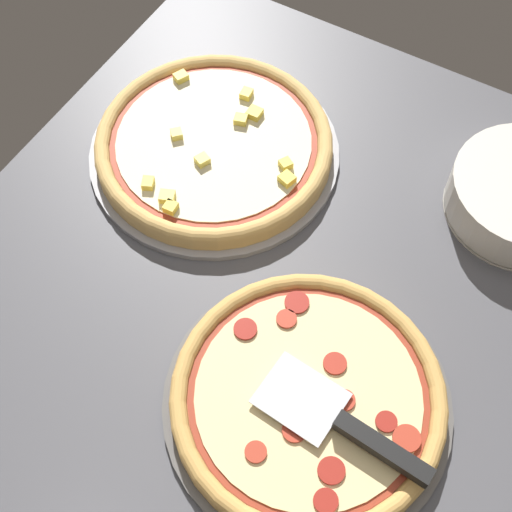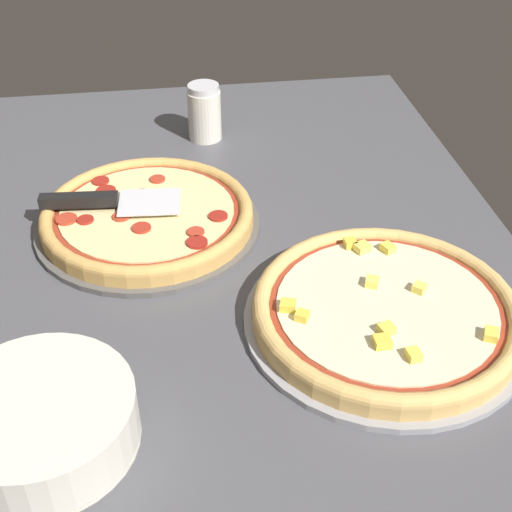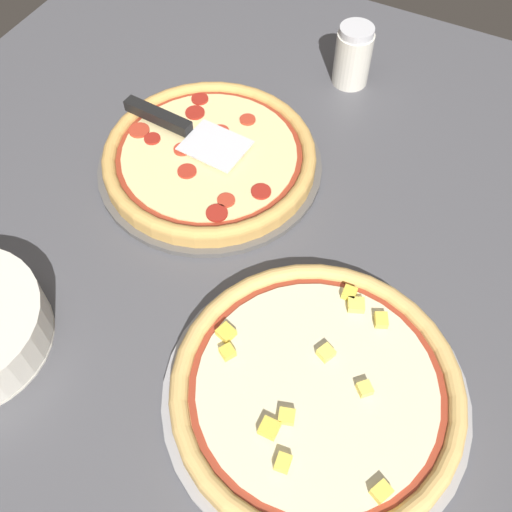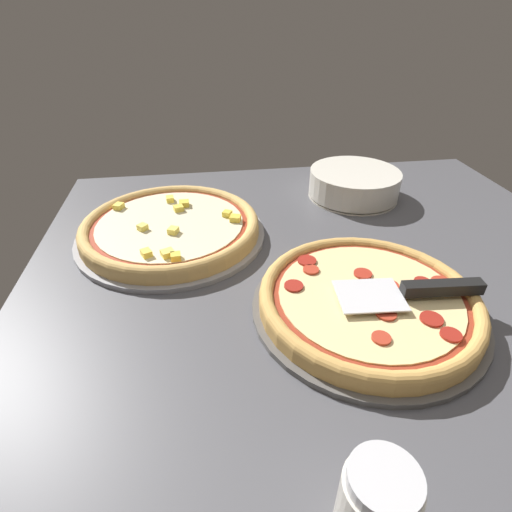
{
  "view_description": "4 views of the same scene",
  "coord_description": "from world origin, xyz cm",
  "px_view_note": "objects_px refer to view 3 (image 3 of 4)",
  "views": [
    {
      "loc": [
        -34.39,
        -12.19,
        90.86
      ],
      "look_at": [
        10.98,
        14.3,
        3.0
      ],
      "focal_mm": 50.0,
      "sensor_mm": 36.0,
      "label": 1
    },
    {
      "loc": [
        98.69,
        1.5,
        68.58
      ],
      "look_at": [
        10.98,
        14.3,
        3.0
      ],
      "focal_mm": 50.0,
      "sensor_mm": 36.0,
      "label": 2
    },
    {
      "loc": [
        55.71,
        37.35,
        75.64
      ],
      "look_at": [
        10.98,
        14.3,
        3.0
      ],
      "focal_mm": 42.0,
      "sensor_mm": 36.0,
      "label": 3
    },
    {
      "loc": [
        -51.29,
        23.39,
        44.26
      ],
      "look_at": [
        10.98,
        14.3,
        3.0
      ],
      "focal_mm": 28.0,
      "sensor_mm": 36.0,
      "label": 4
    }
  ],
  "objects_px": {
    "pizza_front": "(209,156)",
    "parmesan_shaker": "(353,56)",
    "serving_spatula": "(173,124)",
    "pizza_back": "(317,389)"
  },
  "relations": [
    {
      "from": "parmesan_shaker",
      "to": "pizza_front",
      "type": "bearing_deg",
      "value": -21.49
    },
    {
      "from": "serving_spatula",
      "to": "parmesan_shaker",
      "type": "relative_size",
      "value": 2.04
    },
    {
      "from": "pizza_back",
      "to": "parmesan_shaker",
      "type": "height_order",
      "value": "parmesan_shaker"
    },
    {
      "from": "pizza_back",
      "to": "serving_spatula",
      "type": "distance_m",
      "value": 0.52
    },
    {
      "from": "pizza_front",
      "to": "pizza_back",
      "type": "relative_size",
      "value": 0.94
    },
    {
      "from": "pizza_front",
      "to": "parmesan_shaker",
      "type": "height_order",
      "value": "parmesan_shaker"
    },
    {
      "from": "pizza_front",
      "to": "parmesan_shaker",
      "type": "distance_m",
      "value": 0.34
    },
    {
      "from": "pizza_front",
      "to": "serving_spatula",
      "type": "distance_m",
      "value": 0.09
    },
    {
      "from": "parmesan_shaker",
      "to": "serving_spatula",
      "type": "bearing_deg",
      "value": -34.34
    },
    {
      "from": "pizza_front",
      "to": "pizza_back",
      "type": "distance_m",
      "value": 0.44
    }
  ]
}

